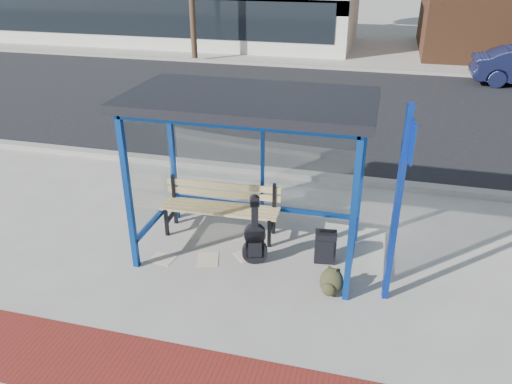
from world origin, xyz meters
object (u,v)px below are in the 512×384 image
(backpack, at_px, (331,283))
(guitar_bag, at_px, (255,240))
(suitcase, at_px, (325,247))
(bench, at_px, (221,205))

(backpack, bearing_deg, guitar_bag, 167.10)
(backpack, bearing_deg, suitcase, 112.32)
(guitar_bag, distance_m, backpack, 1.27)
(guitar_bag, bearing_deg, backpack, -38.78)
(bench, height_order, backpack, bench)
(suitcase, bearing_deg, backpack, -84.42)
(bench, bearing_deg, guitar_bag, -46.33)
(suitcase, distance_m, backpack, 0.77)
(bench, bearing_deg, suitcase, -16.43)
(suitcase, xyz_separation_m, backpack, (0.18, -0.75, -0.07))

